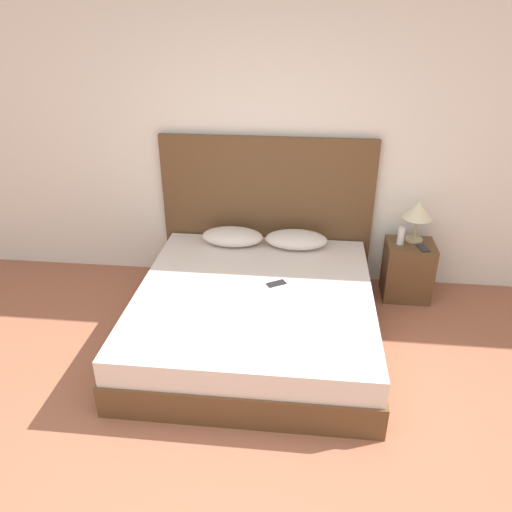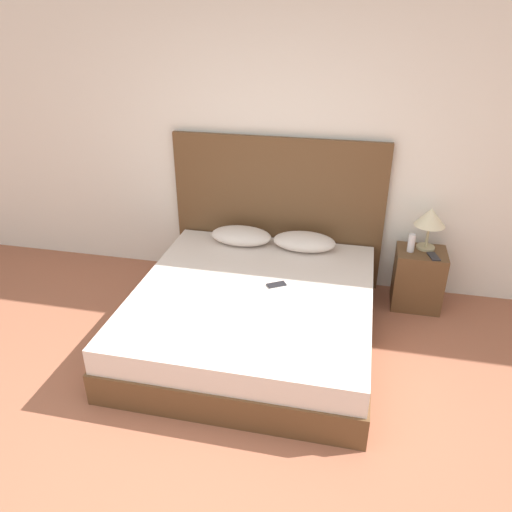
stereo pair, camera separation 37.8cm
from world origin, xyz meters
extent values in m
plane|color=#9E5B42|center=(0.00, 0.00, 0.00)|extent=(16.00, 16.00, 0.00)
cube|color=white|center=(0.00, 2.67, 1.35)|extent=(10.00, 0.06, 2.70)
cube|color=brown|center=(0.03, 1.57, 0.12)|extent=(1.87, 2.01, 0.25)
cube|color=silver|center=(0.03, 1.57, 0.35)|extent=(1.84, 1.97, 0.20)
cube|color=brown|center=(0.03, 2.60, 0.70)|extent=(1.97, 0.05, 1.40)
ellipsoid|color=silver|center=(-0.26, 2.36, 0.53)|extent=(0.57, 0.31, 0.16)
ellipsoid|color=silver|center=(0.33, 2.36, 0.53)|extent=(0.57, 0.31, 0.16)
cube|color=#232328|center=(0.20, 1.68, 0.45)|extent=(0.16, 0.14, 0.01)
cube|color=brown|center=(1.36, 2.36, 0.27)|extent=(0.42, 0.35, 0.54)
cylinder|color=tan|center=(1.38, 2.43, 0.55)|extent=(0.16, 0.16, 0.02)
cylinder|color=tan|center=(1.38, 2.43, 0.66)|extent=(0.02, 0.02, 0.20)
cone|color=beige|center=(1.38, 2.43, 0.84)|extent=(0.26, 0.26, 0.15)
cube|color=#232328|center=(1.44, 2.28, 0.54)|extent=(0.11, 0.16, 0.01)
cylinder|color=silver|center=(1.25, 2.34, 0.62)|extent=(0.06, 0.06, 0.16)
camera|label=1|loc=(0.41, -1.76, 2.48)|focal=35.00mm
camera|label=2|loc=(0.78, -1.70, 2.48)|focal=35.00mm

